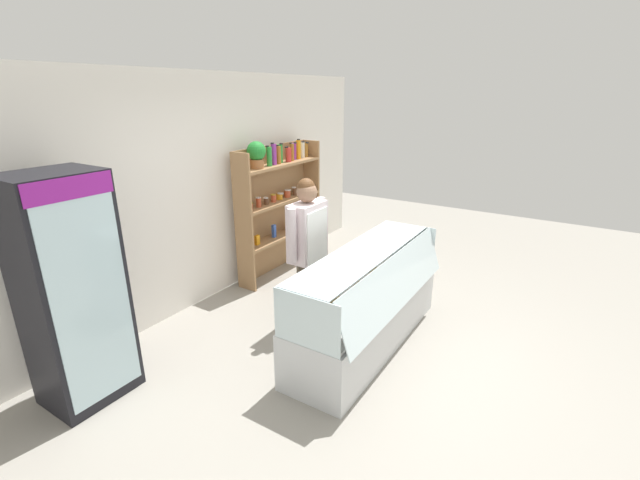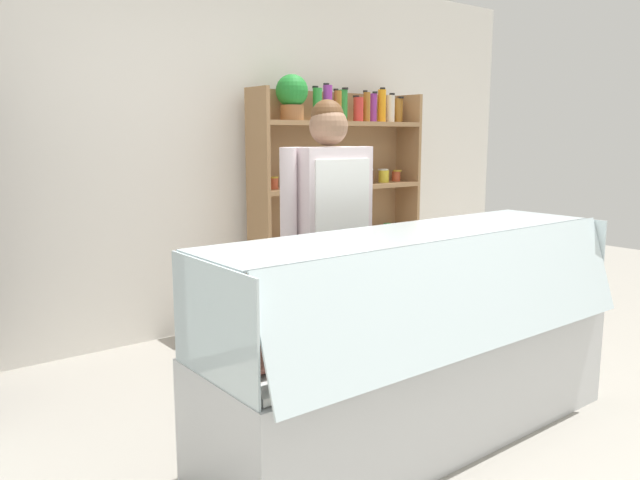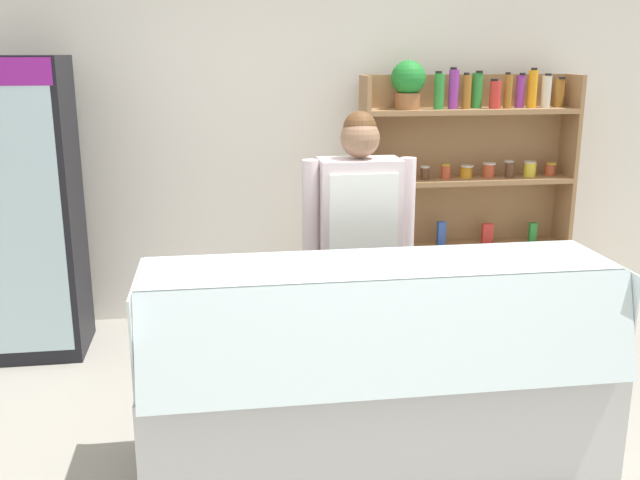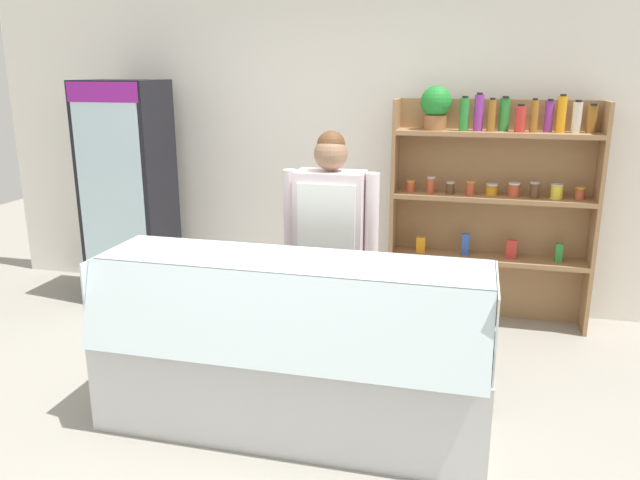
# 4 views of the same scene
# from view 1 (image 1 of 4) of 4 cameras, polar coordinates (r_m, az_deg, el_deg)

# --- Properties ---
(ground_plane) EXTENTS (12.00, 12.00, 0.00)m
(ground_plane) POSITION_cam_1_polar(r_m,az_deg,el_deg) (4.55, 5.75, -13.87)
(ground_plane) COLOR gray
(back_wall) EXTENTS (6.80, 0.10, 2.70)m
(back_wall) POSITION_cam_1_polar(r_m,az_deg,el_deg) (5.29, -15.83, 6.24)
(back_wall) COLOR white
(back_wall) RESTS_ON ground
(drinks_fridge) EXTENTS (0.67, 0.56, 1.93)m
(drinks_fridge) POSITION_cam_1_polar(r_m,az_deg,el_deg) (3.95, -30.14, -6.03)
(drinks_fridge) COLOR black
(drinks_fridge) RESTS_ON ground
(shelving_unit) EXTENTS (1.57, 0.29, 1.89)m
(shelving_unit) POSITION_cam_1_polar(r_m,az_deg,el_deg) (5.97, -5.81, 5.61)
(shelving_unit) COLOR #9E754C
(shelving_unit) RESTS_ON ground
(deli_display_case) EXTENTS (2.20, 0.72, 1.01)m
(deli_display_case) POSITION_cam_1_polar(r_m,az_deg,el_deg) (4.44, 6.23, -10.07)
(deli_display_case) COLOR silver
(deli_display_case) RESTS_ON ground
(shop_clerk) EXTENTS (0.64, 0.25, 1.64)m
(shop_clerk) POSITION_cam_1_polar(r_m,az_deg,el_deg) (4.55, -1.64, -0.07)
(shop_clerk) COLOR #4C4233
(shop_clerk) RESTS_ON ground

